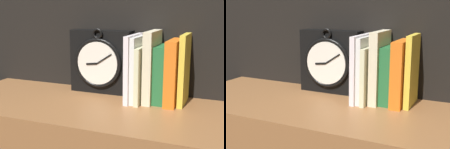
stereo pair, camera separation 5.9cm
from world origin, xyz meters
TOP-DOWN VIEW (x-y plane):
  - clock at (-0.10, 0.14)m, footprint 0.21×0.07m
  - book_slot0_white at (0.03, 0.10)m, footprint 0.02×0.15m
  - book_slot1_white at (0.05, 0.10)m, footprint 0.02×0.15m
  - book_slot2_cream at (0.07, 0.10)m, footprint 0.01×0.16m
  - book_slot3_cream at (0.09, 0.11)m, footprint 0.03×0.14m
  - book_slot4_green at (0.12, 0.11)m, footprint 0.04×0.12m
  - book_slot5_orange at (0.16, 0.11)m, footprint 0.03×0.14m
  - book_slot6_yellow at (0.19, 0.12)m, footprint 0.02×0.12m

SIDE VIEW (x-z plane):
  - book_slot2_cream at x=0.07m, z-range 0.92..1.10m
  - book_slot4_green at x=0.12m, z-range 0.92..1.10m
  - book_slot5_orange at x=0.16m, z-range 0.92..1.12m
  - book_slot1_white at x=0.05m, z-range 0.92..1.13m
  - book_slot0_white at x=0.03m, z-range 0.92..1.13m
  - book_slot6_yellow at x=0.19m, z-range 0.92..1.14m
  - clock at x=-0.10m, z-range 0.92..1.14m
  - book_slot3_cream at x=0.09m, z-range 0.92..1.15m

